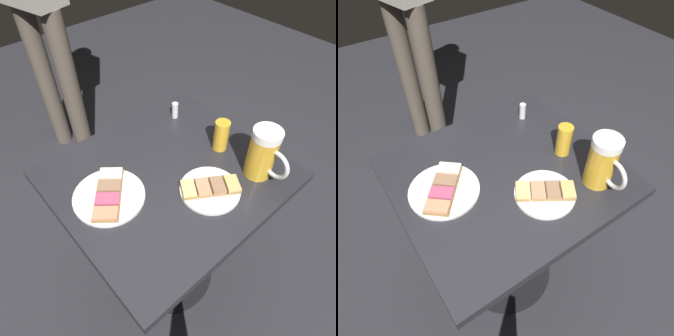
% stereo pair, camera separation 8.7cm
% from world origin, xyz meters
% --- Properties ---
extents(ground_plane, '(6.00, 6.00, 0.00)m').
position_xyz_m(ground_plane, '(0.00, 0.00, 0.00)').
color(ground_plane, '#28282D').
extents(cafe_table, '(0.66, 0.73, 0.73)m').
position_xyz_m(cafe_table, '(0.00, 0.00, 0.56)').
color(cafe_table, black).
rests_on(cafe_table, ground_plane).
extents(plate_near, '(0.23, 0.23, 0.03)m').
position_xyz_m(plate_near, '(0.04, 0.21, 0.74)').
color(plate_near, white).
rests_on(plate_near, cafe_table).
extents(plate_far, '(0.19, 0.19, 0.03)m').
position_xyz_m(plate_far, '(-0.15, -0.05, 0.74)').
color(plate_far, white).
rests_on(plate_far, cafe_table).
extents(beer_mug, '(0.15, 0.09, 0.18)m').
position_xyz_m(beer_mug, '(-0.20, -0.22, 0.82)').
color(beer_mug, gold).
rests_on(beer_mug, cafe_table).
extents(beer_glass_small, '(0.05, 0.05, 0.11)m').
position_xyz_m(beer_glass_small, '(-0.03, -0.22, 0.79)').
color(beer_glass_small, gold).
rests_on(beer_glass_small, cafe_table).
extents(salt_shaker, '(0.02, 0.02, 0.06)m').
position_xyz_m(salt_shaker, '(0.21, -0.22, 0.76)').
color(salt_shaker, silver).
rests_on(salt_shaker, cafe_table).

